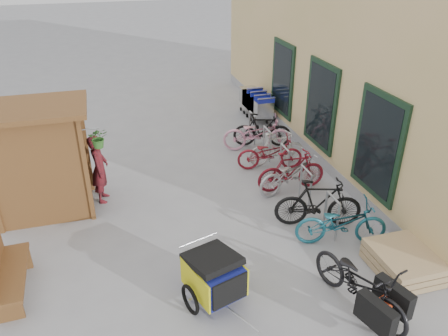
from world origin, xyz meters
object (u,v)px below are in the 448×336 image
object	(u,v)px
cargo_bike	(362,284)
bike_4	(270,153)
bike_0	(341,223)
bike_1	(318,203)
person_kiosk	(100,169)
child_trailer	(214,275)
pallet_stack	(403,262)
bike_7	(262,130)
bench	(5,271)
bike_2	(291,174)
kiosk	(34,146)
bike_5	(277,148)
bike_6	(257,134)
bike_3	(292,171)
shopping_carts	(256,101)

from	to	relation	value
cargo_bike	bike_4	xyz separation A→B (m)	(0.39, 4.97, -0.06)
bike_0	bike_1	xyz separation A→B (m)	(-0.16, 0.67, 0.07)
person_kiosk	bike_0	world-z (taller)	person_kiosk
child_trailer	cargo_bike	world-z (taller)	cargo_bike
pallet_stack	bike_7	xyz separation A→B (m)	(-0.55, 5.78, 0.29)
bench	bike_2	xyz separation A→B (m)	(5.90, 1.88, -0.03)
pallet_stack	kiosk	bearing A→B (deg)	148.34
person_kiosk	bike_5	bearing A→B (deg)	-73.39
bike_0	bike_6	distance (m)	4.48
bike_1	bike_3	bearing A→B (deg)	14.03
bike_0	bike_3	bearing A→B (deg)	16.34
cargo_bike	bike_6	world-z (taller)	cargo_bike
child_trailer	person_kiosk	bearing A→B (deg)	95.99
bench	shopping_carts	bearing A→B (deg)	42.10
person_kiosk	bike_2	world-z (taller)	person_kiosk
bike_2	bike_3	xyz separation A→B (m)	(0.03, 0.06, 0.04)
cargo_bike	bike_0	world-z (taller)	cargo_bike
person_kiosk	bike_4	xyz separation A→B (m)	(4.22, 0.39, -0.35)
shopping_carts	bike_1	world-z (taller)	bike_1
cargo_bike	bike_6	size ratio (longest dim) A/B	1.06
bike_3	bike_7	world-z (taller)	same
person_kiosk	bike_6	xyz separation A→B (m)	(4.28, 1.55, -0.29)
person_kiosk	bike_5	size ratio (longest dim) A/B	1.05
bike_5	bike_7	bearing A→B (deg)	-1.80
bench	bike_5	size ratio (longest dim) A/B	1.03
shopping_carts	bike_6	bearing A→B (deg)	-108.41
cargo_bike	bike_4	world-z (taller)	cargo_bike
person_kiosk	bike_3	size ratio (longest dim) A/B	0.96
bike_1	bike_3	world-z (taller)	bike_1
shopping_carts	cargo_bike	size ratio (longest dim) A/B	0.96
pallet_stack	bike_7	world-z (taller)	bike_7
cargo_bike	bike_7	size ratio (longest dim) A/B	1.22
bike_1	bike_2	world-z (taller)	bike_1
bike_1	person_kiosk	bearing A→B (deg)	78.73
child_trailer	bike_2	bearing A→B (deg)	30.49
bike_5	bike_6	distance (m)	0.98
shopping_carts	bike_1	xyz separation A→B (m)	(-0.83, -6.15, -0.07)
shopping_carts	bike_2	xyz separation A→B (m)	(-0.78, -4.70, -0.14)
person_kiosk	bike_2	distance (m)	4.37
cargo_bike	bike_7	xyz separation A→B (m)	(0.69, 6.36, -0.00)
pallet_stack	bike_2	bearing A→B (deg)	103.74
child_trailer	kiosk	bearing A→B (deg)	110.61
cargo_bike	bike_3	size ratio (longest dim) A/B	1.22
kiosk	person_kiosk	world-z (taller)	kiosk
bench	bike_4	xyz separation A→B (m)	(5.83, 3.08, -0.06)
bike_7	bike_2	bearing A→B (deg)	-167.52
kiosk	bike_7	bearing A→B (deg)	18.46
kiosk	person_kiosk	distance (m)	1.44
pallet_stack	bike_3	size ratio (longest dim) A/B	0.72
shopping_carts	bike_4	distance (m)	3.60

